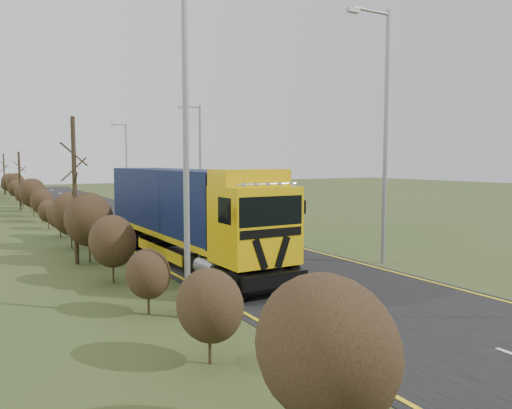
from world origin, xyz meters
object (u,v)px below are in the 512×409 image
Objects in this scene: car_red_hatchback at (222,211)px; car_blue_sedan at (196,203)px; lorry at (186,208)px; streetlight_near at (383,125)px; speed_sign at (223,197)px.

car_blue_sedan reaches higher than car_red_hatchback.
lorry is 8.83m from streetlight_near.
streetlight_near is (-1.03, -17.11, 5.08)m from car_red_hatchback.
car_red_hatchback is 1.52× the size of speed_sign.
lorry reaches higher than car_red_hatchback.
lorry is 6.00× the size of speed_sign.
lorry is 14.97m from car_red_hatchback.
car_red_hatchback is (7.84, 12.65, -1.64)m from lorry.
car_blue_sedan is 1.93× the size of speed_sign.
speed_sign is (1.15, 17.24, -4.02)m from streetlight_near.
lorry reaches higher than speed_sign.
streetlight_near is at bearing 87.64° from car_red_hatchback.
streetlight_near is at bearing -93.80° from speed_sign.
streetlight_near is at bearing -34.08° from lorry.
car_blue_sedan is at bearing 65.01° from lorry.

